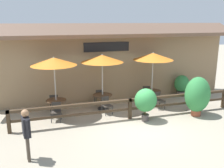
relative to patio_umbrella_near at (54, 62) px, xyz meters
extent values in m
plane|color=#9E937F|center=(3.15, -2.50, -2.57)|extent=(60.00, 60.00, 0.00)
cube|color=#997A56|center=(3.15, 1.70, -0.77)|extent=(14.00, 0.40, 3.60)
cube|color=brown|center=(3.15, 1.15, 1.30)|extent=(14.28, 1.48, 0.70)
cube|color=black|center=(2.90, 1.47, 0.43)|extent=(2.51, 0.04, 0.49)
cube|color=#3D2D1E|center=(3.15, -1.45, -1.68)|extent=(10.40, 0.14, 0.11)
cube|color=#3D2D1E|center=(3.15, -1.45, -2.10)|extent=(10.40, 0.10, 0.09)
cube|color=#3D2D1E|center=(-1.98, -1.45, -2.10)|extent=(0.14, 0.14, 0.95)
cube|color=#3D2D1E|center=(3.15, -1.45, -2.10)|extent=(0.14, 0.14, 0.95)
cube|color=#3D2D1E|center=(8.28, -1.45, -2.10)|extent=(0.14, 0.14, 0.95)
cylinder|color=#B7B2A8|center=(0.00, 0.00, -1.34)|extent=(0.06, 0.06, 2.45)
cone|color=orange|center=(0.00, 0.00, 0.01)|extent=(2.08, 2.08, 0.36)
sphere|color=#B2ADA3|center=(0.00, 0.00, 0.18)|extent=(0.07, 0.07, 0.07)
cylinder|color=#4C3826|center=(0.00, 0.00, -1.85)|extent=(0.96, 0.96, 0.05)
cylinder|color=#333333|center=(0.00, 0.00, -2.22)|extent=(0.07, 0.07, 0.70)
cylinder|color=#333333|center=(0.00, 0.00, -2.56)|extent=(0.53, 0.53, 0.03)
cube|color=#332D28|center=(-0.08, -0.75, -2.15)|extent=(0.50, 0.50, 0.05)
cube|color=#332D28|center=(-0.04, -0.56, -1.93)|extent=(0.40, 0.12, 0.40)
cylinder|color=#2D2D2D|center=(-0.31, -0.89, -2.37)|extent=(0.04, 0.04, 0.39)
cylinder|color=#2D2D2D|center=(0.06, -0.98, -2.37)|extent=(0.04, 0.04, 0.39)
cylinder|color=#2D2D2D|center=(-0.22, -0.52, -2.37)|extent=(0.04, 0.04, 0.39)
cylinder|color=#2D2D2D|center=(0.15, -0.61, -2.37)|extent=(0.04, 0.04, 0.39)
cube|color=#332D28|center=(-0.05, 0.75, -2.15)|extent=(0.45, 0.45, 0.05)
cube|color=#332D28|center=(-0.07, 0.56, -1.93)|extent=(0.40, 0.07, 0.40)
cylinder|color=#2D2D2D|center=(0.15, 0.92, -2.37)|extent=(0.04, 0.04, 0.39)
cylinder|color=#2D2D2D|center=(-0.22, 0.95, -2.37)|extent=(0.04, 0.04, 0.39)
cylinder|color=#2D2D2D|center=(0.12, 0.55, -2.37)|extent=(0.04, 0.04, 0.39)
cylinder|color=#2D2D2D|center=(-0.25, 0.58, -2.37)|extent=(0.04, 0.04, 0.39)
cylinder|color=#B7B2A8|center=(2.31, 0.21, -1.34)|extent=(0.06, 0.06, 2.45)
cone|color=orange|center=(2.31, 0.21, 0.01)|extent=(2.08, 2.08, 0.36)
sphere|color=#B2ADA3|center=(2.31, 0.21, 0.18)|extent=(0.07, 0.07, 0.07)
cylinder|color=#4C3826|center=(2.31, 0.21, -1.85)|extent=(0.96, 0.96, 0.05)
cylinder|color=#333333|center=(2.31, 0.21, -2.22)|extent=(0.07, 0.07, 0.70)
cylinder|color=#333333|center=(2.31, 0.21, -2.56)|extent=(0.53, 0.53, 0.03)
cube|color=#332D28|center=(2.33, -0.57, -2.15)|extent=(0.51, 0.51, 0.05)
cube|color=#332D28|center=(2.28, -0.39, -1.93)|extent=(0.40, 0.13, 0.40)
cylinder|color=#2D2D2D|center=(2.19, -0.80, -2.37)|extent=(0.04, 0.04, 0.39)
cylinder|color=#2D2D2D|center=(2.56, -0.71, -2.37)|extent=(0.04, 0.04, 0.39)
cylinder|color=#2D2D2D|center=(2.10, -0.44, -2.37)|extent=(0.04, 0.04, 0.39)
cylinder|color=#2D2D2D|center=(2.46, -0.34, -2.37)|extent=(0.04, 0.04, 0.39)
cube|color=#332D28|center=(2.31, 0.98, -2.15)|extent=(0.43, 0.43, 0.05)
cube|color=#332D28|center=(2.30, 0.79, -1.93)|extent=(0.40, 0.04, 0.40)
cylinder|color=#2D2D2D|center=(2.50, 1.17, -2.37)|extent=(0.04, 0.04, 0.39)
cylinder|color=#2D2D2D|center=(2.12, 1.18, -2.37)|extent=(0.04, 0.04, 0.39)
cylinder|color=#2D2D2D|center=(2.49, 0.79, -2.37)|extent=(0.04, 0.04, 0.39)
cylinder|color=#2D2D2D|center=(2.11, 0.80, -2.37)|extent=(0.04, 0.04, 0.39)
cylinder|color=#B7B2A8|center=(5.01, 0.17, -1.34)|extent=(0.06, 0.06, 2.45)
cone|color=orange|center=(5.01, 0.17, 0.01)|extent=(2.08, 2.08, 0.36)
sphere|color=#B2ADA3|center=(5.01, 0.17, 0.18)|extent=(0.07, 0.07, 0.07)
cylinder|color=#4C3826|center=(5.01, 0.17, -1.85)|extent=(0.96, 0.96, 0.05)
cylinder|color=#333333|center=(5.01, 0.17, -2.22)|extent=(0.07, 0.07, 0.70)
cylinder|color=#333333|center=(5.01, 0.17, -2.56)|extent=(0.53, 0.53, 0.03)
cube|color=#332D28|center=(5.08, -0.64, -2.15)|extent=(0.51, 0.51, 0.05)
cube|color=#332D28|center=(5.03, -0.46, -1.93)|extent=(0.40, 0.13, 0.40)
cylinder|color=#2D2D2D|center=(4.94, -0.87, -2.37)|extent=(0.04, 0.04, 0.39)
cylinder|color=#2D2D2D|center=(5.31, -0.78, -2.37)|extent=(0.04, 0.04, 0.39)
cylinder|color=#2D2D2D|center=(4.84, -0.50, -2.37)|extent=(0.04, 0.04, 0.39)
cylinder|color=#2D2D2D|center=(5.21, -0.41, -2.37)|extent=(0.04, 0.04, 0.39)
cube|color=#332D28|center=(5.03, 0.97, -2.15)|extent=(0.51, 0.51, 0.05)
cube|color=#332D28|center=(4.99, 0.79, -1.93)|extent=(0.39, 0.14, 0.40)
cylinder|color=#2D2D2D|center=(5.27, 1.11, -2.37)|extent=(0.04, 0.04, 0.39)
cylinder|color=#2D2D2D|center=(4.90, 1.21, -2.37)|extent=(0.04, 0.04, 0.39)
cylinder|color=#2D2D2D|center=(5.17, 0.74, -2.37)|extent=(0.04, 0.04, 0.39)
cylinder|color=#2D2D2D|center=(4.80, 0.84, -2.37)|extent=(0.04, 0.04, 0.39)
cylinder|color=#564C47|center=(3.72, -1.87, -2.42)|extent=(0.32, 0.32, 0.31)
cylinder|color=#564C47|center=(3.72, -1.87, -2.28)|extent=(0.34, 0.34, 0.04)
cylinder|color=brown|center=(3.72, -1.87, -2.11)|extent=(0.06, 0.06, 0.31)
ellipsoid|color=#338442|center=(3.72, -1.87, -1.60)|extent=(1.00, 0.90, 1.04)
cylinder|color=#9E4C33|center=(6.30, -1.97, -2.41)|extent=(0.44, 0.44, 0.31)
cylinder|color=#9E4C33|center=(6.30, -1.97, -2.28)|extent=(0.48, 0.48, 0.04)
ellipsoid|color=#338442|center=(6.30, -1.97, -1.55)|extent=(1.19, 1.07, 1.68)
cylinder|color=#564C47|center=(7.39, 1.05, -2.42)|extent=(0.54, 0.54, 0.30)
cylinder|color=#564C47|center=(7.39, 1.05, -2.29)|extent=(0.58, 0.58, 0.04)
ellipsoid|color=#338442|center=(7.39, 1.05, -1.84)|extent=(0.89, 0.80, 1.02)
cylinder|color=#42382D|center=(-1.19, -3.87, -2.14)|extent=(0.10, 0.10, 0.87)
cylinder|color=#42382D|center=(-1.22, -3.70, -2.14)|extent=(0.10, 0.10, 0.87)
cube|color=black|center=(-1.21, -3.79, -1.39)|extent=(0.28, 0.50, 0.62)
cylinder|color=black|center=(-1.16, -4.05, -1.39)|extent=(0.08, 0.08, 0.59)
cylinder|color=black|center=(-1.25, -3.52, -1.39)|extent=(0.08, 0.08, 0.59)
sphere|color=#9E704C|center=(-1.21, -3.79, -0.95)|extent=(0.24, 0.24, 0.24)
camera|label=1|loc=(-0.76, -11.41, 1.79)|focal=40.00mm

